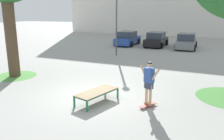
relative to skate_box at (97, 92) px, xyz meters
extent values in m
plane|color=#999993|center=(-0.50, 0.49, -0.41)|extent=(120.00, 120.00, 0.00)
cube|color=#237A4C|center=(-0.10, 0.98, -0.22)|extent=(0.07, 0.07, 0.38)
cube|color=#237A4C|center=(0.58, 0.80, -0.22)|extent=(0.07, 0.07, 0.38)
cube|color=#237A4C|center=(-0.58, -0.80, -0.22)|extent=(0.07, 0.07, 0.38)
cube|color=#237A4C|center=(0.10, -0.98, -0.22)|extent=(0.07, 0.07, 0.38)
cylinder|color=#237A4C|center=(-0.34, 0.09, -0.01)|extent=(0.54, 1.85, 0.05)
cylinder|color=#237A4C|center=(0.34, -0.09, -0.01)|extent=(0.54, 1.85, 0.05)
cylinder|color=#237A4C|center=(0.24, 0.89, -0.01)|extent=(0.75, 0.25, 0.05)
cylinder|color=#237A4C|center=(-0.24, -0.89, -0.01)|extent=(0.75, 0.25, 0.05)
cube|color=#847051|center=(0.00, 0.00, 0.03)|extent=(1.23, 2.03, 0.03)
cube|color=#B23333|center=(2.04, 0.34, -0.33)|extent=(0.56, 0.80, 0.02)
cylinder|color=silver|center=(2.11, 0.63, -0.39)|extent=(0.05, 0.06, 0.06)
cylinder|color=silver|center=(2.24, 0.55, -0.39)|extent=(0.05, 0.06, 0.06)
cylinder|color=silver|center=(1.84, 0.14, -0.39)|extent=(0.05, 0.06, 0.06)
cylinder|color=silver|center=(1.97, 0.06, -0.39)|extent=(0.05, 0.06, 0.06)
cylinder|color=tan|center=(1.95, 0.39, 0.09)|extent=(0.11, 0.11, 0.82)
cube|color=#99704C|center=(1.98, 0.44, -0.29)|extent=(0.20, 0.26, 0.07)
cylinder|color=tan|center=(2.13, 0.30, 0.09)|extent=(0.11, 0.11, 0.82)
cube|color=#99704C|center=(2.15, 0.34, -0.29)|extent=(0.20, 0.26, 0.07)
cube|color=#33384C|center=(2.04, 0.34, 0.46)|extent=(0.36, 0.32, 0.24)
cube|color=#2D4C99|center=(2.04, 0.34, 0.86)|extent=(0.42, 0.37, 0.56)
cylinder|color=tan|center=(1.78, 0.49, 0.94)|extent=(0.39, 0.26, 0.52)
cylinder|color=tan|center=(2.30, 0.20, 0.94)|extent=(0.39, 0.26, 0.52)
sphere|color=tan|center=(2.04, 0.34, 1.27)|extent=(0.20, 0.20, 0.20)
cylinder|color=black|center=(2.04, 0.34, 1.34)|extent=(0.19, 0.19, 0.05)
cylinder|color=brown|center=(-6.11, 1.59, 1.79)|extent=(0.62, 0.62, 4.41)
cylinder|color=#519342|center=(-6.11, 1.59, -0.41)|extent=(2.36, 2.36, 0.01)
cube|color=#28479E|center=(-4.59, 16.06, 0.10)|extent=(1.75, 4.22, 0.70)
cube|color=#2D3847|center=(-4.58, 15.91, 0.77)|extent=(1.59, 2.12, 0.64)
cylinder|color=black|center=(-5.45, 17.35, -0.11)|extent=(0.23, 0.60, 0.60)
cylinder|color=black|center=(-3.75, 17.37, -0.11)|extent=(0.23, 0.60, 0.60)
cylinder|color=black|center=(-5.42, 14.75, -0.11)|extent=(0.23, 0.60, 0.60)
cylinder|color=black|center=(-3.72, 14.77, -0.11)|extent=(0.23, 0.60, 0.60)
cube|color=black|center=(-1.51, 16.38, 0.10)|extent=(1.71, 4.20, 0.70)
cube|color=#2D3847|center=(-1.51, 16.23, 0.77)|extent=(1.56, 2.10, 0.64)
cylinder|color=black|center=(-2.36, 17.68, -0.11)|extent=(0.22, 0.60, 0.60)
cylinder|color=black|center=(-0.66, 17.68, -0.11)|extent=(0.22, 0.60, 0.60)
cylinder|color=black|center=(-2.36, 15.08, -0.11)|extent=(0.22, 0.60, 0.60)
cylinder|color=black|center=(-0.66, 15.08, -0.11)|extent=(0.22, 0.60, 0.60)
cube|color=slate|center=(1.57, 16.04, 0.10)|extent=(1.84, 4.25, 0.70)
cube|color=#2D3847|center=(1.57, 15.89, 0.77)|extent=(1.63, 2.15, 0.64)
cylinder|color=black|center=(0.67, 17.31, -0.11)|extent=(0.24, 0.61, 0.60)
cylinder|color=black|center=(2.37, 17.37, -0.11)|extent=(0.24, 0.61, 0.60)
cylinder|color=black|center=(0.76, 14.71, -0.11)|extent=(0.24, 0.61, 0.60)
cylinder|color=black|center=(2.46, 14.77, -0.11)|extent=(0.24, 0.61, 0.60)
cylinder|color=#4C4C51|center=(-3.32, 9.87, 2.34)|extent=(0.12, 0.12, 5.50)
camera|label=1|loc=(4.18, -7.91, 3.19)|focal=37.43mm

